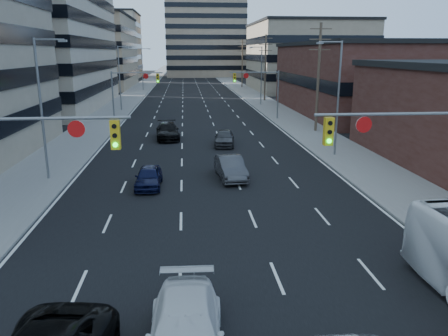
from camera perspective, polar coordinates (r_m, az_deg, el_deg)
name	(u,v)px	position (r m, az deg, el deg)	size (l,w,h in m)	color
road_surface	(189,79)	(138.67, -4.61, 11.48)	(18.00, 300.00, 0.02)	black
sidewalk_left	(152,79)	(139.02, -9.45, 11.36)	(5.00, 300.00, 0.15)	slate
sidewalk_right	(226,79)	(139.26, 0.22, 11.57)	(5.00, 300.00, 0.15)	slate
office_left_mid	(3,10)	(73.26, -26.91, 17.95)	(26.00, 34.00, 28.00)	#ADA089
office_left_far	(87,53)	(110.73, -17.42, 14.16)	(20.00, 30.00, 16.00)	gray
storefront_right_mid	(372,80)	(63.84, 18.74, 10.85)	(20.00, 30.00, 9.00)	#472119
office_right_far	(305,58)	(100.00, 10.53, 13.99)	(22.00, 28.00, 14.00)	gray
bg_block_left	(101,46)	(150.78, -15.82, 15.05)	(24.00, 24.00, 20.00)	#ADA089
bg_block_right	(291,59)	(142.43, 8.71, 13.86)	(22.00, 22.00, 12.00)	gray
signal_near_left	(25,158)	(17.88, -24.51, 1.19)	(6.59, 0.33, 6.00)	slate
signal_near_right	(408,150)	(19.08, 22.94, 2.15)	(6.59, 0.33, 6.00)	slate
signal_far_left	(132,86)	(53.91, -11.93, 10.48)	(6.09, 0.33, 6.00)	slate
signal_far_right	(260,85)	(54.33, 4.67, 10.78)	(6.09, 0.33, 6.00)	slate
utility_pole_block	(318,76)	(46.54, 12.22, 11.64)	(2.20, 0.28, 11.00)	#4C3D2D
utility_pole_midblock	(265,67)	(75.71, 5.42, 13.03)	(2.20, 0.28, 11.00)	#4C3D2D
utility_pole_distant	(242,63)	(105.34, 2.39, 13.59)	(2.20, 0.28, 11.00)	#4C3D2D
streetlight_left_near	(43,103)	(29.93, -22.54, 7.83)	(2.03, 0.22, 9.00)	slate
streetlight_left_mid	(121,75)	(64.11, -13.36, 11.73)	(2.03, 0.22, 9.00)	slate
streetlight_left_far	(143,67)	(98.87, -10.54, 12.85)	(2.03, 0.22, 9.00)	slate
streetlight_right_near	(337,93)	(35.59, 14.49, 9.44)	(2.03, 0.22, 9.00)	slate
streetlight_right_far	(260,73)	(69.50, 4.77, 12.29)	(2.03, 0.22, 9.00)	slate
white_van	(186,332)	(12.80, -5.03, -20.54)	(2.07, 5.08, 1.47)	silver
sedan_blue	(149,177)	(27.48, -9.81, -1.15)	(1.55, 3.86, 1.31)	black
sedan_grey_center	(231,168)	(28.92, 0.86, 0.04)	(1.57, 4.49, 1.48)	#3A3A3D
sedan_black_far	(168,131)	(42.68, -7.37, 4.81)	(2.15, 5.30, 1.54)	black
sedan_grey_right	(224,138)	(39.27, 0.04, 3.99)	(1.71, 4.25, 1.45)	#38393B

